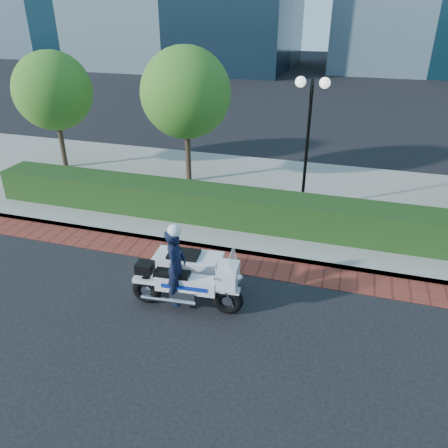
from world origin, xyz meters
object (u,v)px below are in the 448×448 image
(police_motorcycle, at_px, (186,272))
(lamppost, at_px, (309,125))
(tree_a, at_px, (53,91))
(tree_b, at_px, (186,93))

(police_motorcycle, bearing_deg, lamppost, 65.76)
(tree_a, distance_m, police_motorcycle, 10.84)
(police_motorcycle, bearing_deg, tree_a, 134.99)
(tree_a, relative_size, tree_b, 0.94)
(tree_a, height_order, police_motorcycle, tree_a)
(lamppost, xyz_separation_m, tree_a, (-10.00, 1.30, 0.26))
(tree_a, relative_size, police_motorcycle, 1.74)
(lamppost, height_order, tree_b, tree_b)
(tree_a, bearing_deg, lamppost, -7.41)
(lamppost, bearing_deg, tree_a, 172.59)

